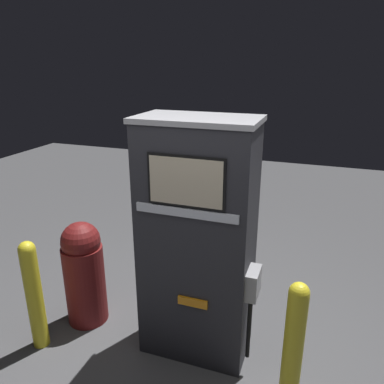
% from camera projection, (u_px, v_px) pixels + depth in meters
% --- Properties ---
extents(ground_plane, '(14.00, 14.00, 0.00)m').
position_uv_depth(ground_plane, '(187.00, 364.00, 3.15)').
color(ground_plane, '#4C4C4F').
extents(gas_pump, '(0.99, 0.54, 2.03)m').
position_uv_depth(gas_pump, '(197.00, 243.00, 3.03)').
color(gas_pump, '#28282D').
rests_on(gas_pump, ground_plane).
extents(safety_bollard, '(0.13, 0.13, 1.10)m').
position_uv_depth(safety_bollard, '(293.00, 351.00, 2.50)').
color(safety_bollard, yellow).
rests_on(safety_bollard, ground_plane).
extents(trash_bin, '(0.38, 0.38, 1.03)m').
position_uv_depth(trash_bin, '(84.00, 272.00, 3.54)').
color(trash_bin, maroon).
rests_on(trash_bin, ground_plane).
extents(safety_bollard_far, '(0.14, 0.14, 1.02)m').
position_uv_depth(safety_bollard_far, '(34.00, 293.00, 3.20)').
color(safety_bollard_far, yellow).
rests_on(safety_bollard_far, ground_plane).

